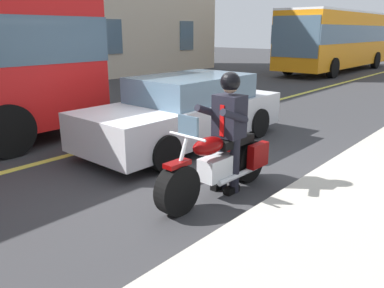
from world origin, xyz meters
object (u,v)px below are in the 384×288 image
at_px(rider_main, 229,122).
at_px(car_silver, 187,111).
at_px(bus_far, 339,38).
at_px(motorcycle_main, 219,164).

distance_m(rider_main, car_silver, 2.57).
distance_m(rider_main, bus_far, 19.15).
bearing_deg(car_silver, rider_main, 55.41).
height_order(motorcycle_main, bus_far, bus_far).
relative_size(motorcycle_main, bus_far, 0.20).
relative_size(bus_far, car_silver, 2.40).
bearing_deg(motorcycle_main, bus_far, -163.40).
bearing_deg(rider_main, car_silver, -124.59).
bearing_deg(bus_far, rider_main, 16.76).
xyz_separation_m(motorcycle_main, bus_far, (-18.51, -5.52, 1.42)).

